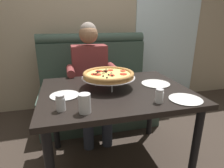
% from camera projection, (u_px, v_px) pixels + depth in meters
% --- Properties ---
extents(ground_plane, '(16.00, 16.00, 0.00)m').
position_uv_depth(ground_plane, '(115.00, 163.00, 1.78)').
color(ground_plane, '#382D26').
extents(back_wall_with_window, '(6.00, 0.12, 2.80)m').
position_uv_depth(back_wall_with_window, '(88.00, 12.00, 2.71)').
color(back_wall_with_window, tan).
rests_on(back_wall_with_window, ground_plane).
extents(window_panel, '(1.10, 0.02, 2.80)m').
position_uv_depth(window_panel, '(169.00, 13.00, 2.94)').
color(window_panel, white).
rests_on(window_panel, ground_plane).
extents(booth_bench, '(1.44, 0.78, 1.13)m').
position_uv_depth(booth_bench, '(97.00, 91.00, 2.51)').
color(booth_bench, '#384C42').
rests_on(booth_bench, ground_plane).
extents(dining_table, '(1.20, 0.92, 0.75)m').
position_uv_depth(dining_table, '(115.00, 100.00, 1.57)').
color(dining_table, black).
rests_on(dining_table, ground_plane).
extents(diner_main, '(0.54, 0.64, 1.27)m').
position_uv_depth(diner_main, '(91.00, 74.00, 2.14)').
color(diner_main, '#2D3342').
rests_on(diner_main, ground_plane).
extents(pizza, '(0.44, 0.44, 0.14)m').
position_uv_depth(pizza, '(108.00, 75.00, 1.56)').
color(pizza, silver).
rests_on(pizza, dining_table).
extents(shaker_parmesan, '(0.06, 0.06, 0.10)m').
position_uv_depth(shaker_parmesan, '(159.00, 97.00, 1.29)').
color(shaker_parmesan, white).
rests_on(shaker_parmesan, dining_table).
extents(shaker_pepper_flakes, '(0.06, 0.06, 0.10)m').
position_uv_depth(shaker_pepper_flakes, '(61.00, 104.00, 1.17)').
color(shaker_pepper_flakes, white).
rests_on(shaker_pepper_flakes, dining_table).
extents(plate_near_left, '(0.24, 0.24, 0.02)m').
position_uv_depth(plate_near_left, '(186.00, 98.00, 1.34)').
color(plate_near_left, white).
rests_on(plate_near_left, dining_table).
extents(plate_near_right, '(0.22, 0.22, 0.02)m').
position_uv_depth(plate_near_right, '(65.00, 94.00, 1.41)').
color(plate_near_right, white).
rests_on(plate_near_right, dining_table).
extents(plate_far_side, '(0.25, 0.25, 0.02)m').
position_uv_depth(plate_far_side, '(156.00, 83.00, 1.68)').
color(plate_far_side, white).
rests_on(plate_far_side, dining_table).
extents(drinking_glass, '(0.08, 0.08, 0.12)m').
position_uv_depth(drinking_glass, '(85.00, 104.00, 1.14)').
color(drinking_glass, silver).
rests_on(drinking_glass, dining_table).
extents(patio_chair, '(0.43, 0.43, 0.86)m').
position_uv_depth(patio_chair, '(153.00, 58.00, 4.01)').
color(patio_chair, black).
rests_on(patio_chair, ground_plane).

